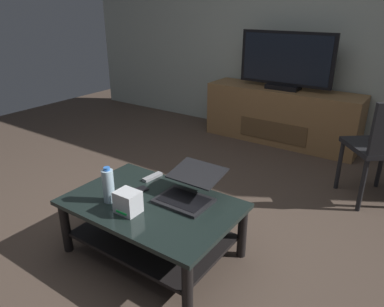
# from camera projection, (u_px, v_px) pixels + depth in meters

# --- Properties ---
(ground_plane) EXTENTS (7.68, 7.68, 0.00)m
(ground_plane) POSITION_uv_depth(u_px,v_px,m) (167.00, 234.00, 2.59)
(ground_plane) COLOR #4C3D33
(back_wall) EXTENTS (6.40, 0.12, 2.80)m
(back_wall) POSITION_uv_depth(u_px,v_px,m) (307.00, 16.00, 4.01)
(back_wall) COLOR #A8B2A8
(back_wall) RESTS_ON ground
(coffee_table) EXTENTS (1.08, 0.70, 0.38)m
(coffee_table) POSITION_uv_depth(u_px,v_px,m) (152.00, 218.00, 2.30)
(coffee_table) COLOR black
(coffee_table) RESTS_ON ground
(media_cabinet) EXTENTS (1.77, 0.46, 0.64)m
(media_cabinet) POSITION_uv_depth(u_px,v_px,m) (281.00, 116.00, 4.22)
(media_cabinet) COLOR olive
(media_cabinet) RESTS_ON ground
(television) EXTENTS (1.06, 0.20, 0.63)m
(television) POSITION_uv_depth(u_px,v_px,m) (286.00, 62.00, 3.96)
(television) COLOR black
(television) RESTS_ON media_cabinet
(laptop) EXTENTS (0.34, 0.40, 0.17)m
(laptop) POSITION_uv_depth(u_px,v_px,m) (189.00, 189.00, 2.28)
(laptop) COLOR black
(laptop) RESTS_ON coffee_table
(router_box) EXTENTS (0.14, 0.12, 0.14)m
(router_box) POSITION_uv_depth(u_px,v_px,m) (128.00, 202.00, 2.12)
(router_box) COLOR silver
(router_box) RESTS_ON coffee_table
(water_bottle_near) EXTENTS (0.07, 0.07, 0.23)m
(water_bottle_near) POSITION_uv_depth(u_px,v_px,m) (108.00, 185.00, 2.22)
(water_bottle_near) COLOR silver
(water_bottle_near) RESTS_ON coffee_table
(cell_phone) EXTENTS (0.10, 0.15, 0.01)m
(cell_phone) POSITION_uv_depth(u_px,v_px,m) (138.00, 191.00, 2.38)
(cell_phone) COLOR black
(cell_phone) RESTS_ON coffee_table
(tv_remote) EXTENTS (0.06, 0.16, 0.02)m
(tv_remote) POSITION_uv_depth(u_px,v_px,m) (153.00, 177.00, 2.56)
(tv_remote) COLOR #99999E
(tv_remote) RESTS_ON coffee_table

